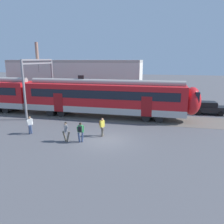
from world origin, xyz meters
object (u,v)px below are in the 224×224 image
object	(u,v)px
pedestrian_white	(30,123)
pedestrian_green	(80,131)
parked_car_black	(208,108)
pedestrian_grey	(66,130)
pedestrian_yellow	(102,125)

from	to	relation	value
pedestrian_white	pedestrian_green	xyz separation A→B (m)	(5.13, -0.93, 0.00)
pedestrian_green	parked_car_black	bearing A→B (deg)	45.80
pedestrian_grey	parked_car_black	world-z (taller)	pedestrian_grey
pedestrian_grey	parked_car_black	size ratio (longest dim) A/B	0.41
pedestrian_white	parked_car_black	world-z (taller)	pedestrian_white
pedestrian_grey	pedestrian_yellow	xyz separation A→B (m)	(2.51, 1.85, 0.03)
pedestrian_grey	parked_car_black	distance (m)	17.90
pedestrian_green	pedestrian_yellow	distance (m)	2.18
pedestrian_white	pedestrian_yellow	bearing A→B (deg)	7.26
parked_car_black	pedestrian_yellow	bearing A→B (deg)	-135.28
pedestrian_green	parked_car_black	distance (m)	16.96
pedestrian_white	pedestrian_green	bearing A→B (deg)	-10.23
pedestrian_white	parked_car_black	distance (m)	20.34
pedestrian_yellow	pedestrian_grey	bearing A→B (deg)	-143.63
pedestrian_white	pedestrian_yellow	distance (m)	6.49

